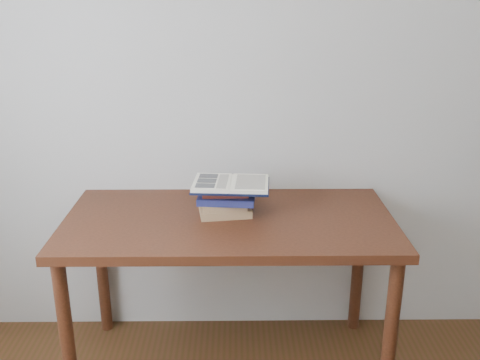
{
  "coord_description": "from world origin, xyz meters",
  "views": [
    {
      "loc": [
        -0.06,
        -0.83,
        1.76
      ],
      "look_at": [
        -0.04,
        1.35,
        0.99
      ],
      "focal_mm": 40.0,
      "sensor_mm": 36.0,
      "label": 1
    }
  ],
  "objects": [
    {
      "name": "book_stack",
      "position": [
        -0.11,
        1.43,
        0.86
      ],
      "size": [
        0.27,
        0.21,
        0.13
      ],
      "color": "#A57D55",
      "rests_on": "desk"
    },
    {
      "name": "desk",
      "position": [
        -0.09,
        1.38,
        0.7
      ],
      "size": [
        1.48,
        0.74,
        0.8
      ],
      "color": "#4C2413",
      "rests_on": "ground"
    },
    {
      "name": "open_book",
      "position": [
        -0.08,
        1.43,
        0.94
      ],
      "size": [
        0.36,
        0.26,
        0.03
      ],
      "rotation": [
        0.0,
        0.0,
        -0.07
      ],
      "color": "black",
      "rests_on": "book_stack"
    },
    {
      "name": "room_shell",
      "position": [
        -0.08,
        0.01,
        1.63
      ],
      "size": [
        3.54,
        3.54,
        2.62
      ],
      "color": "#B5B5AC",
      "rests_on": "ground"
    }
  ]
}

